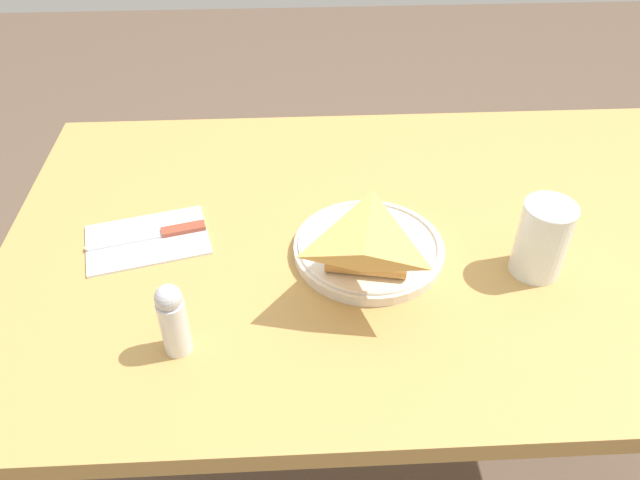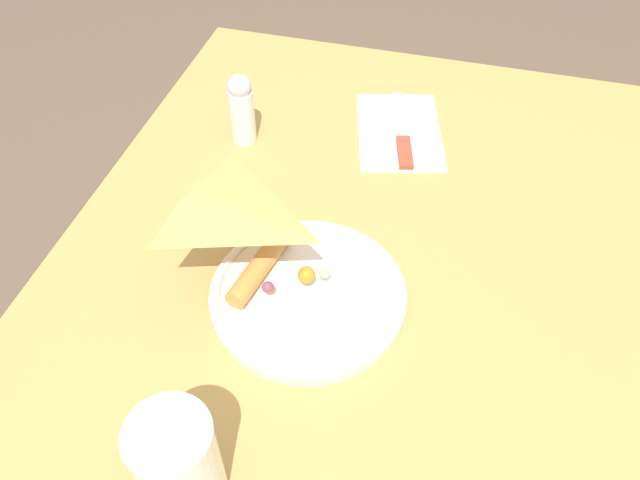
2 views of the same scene
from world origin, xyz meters
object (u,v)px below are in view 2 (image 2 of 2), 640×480
napkin_folded (401,131)px  salt_shaker (242,108)px  plate_pizza (309,292)px  butter_knife (402,132)px  dining_table (327,419)px  milk_glass (179,464)px

napkin_folded → salt_shaker: bearing=108.7°
plate_pizza → butter_knife: bearing=-8.8°
salt_shaker → plate_pizza: bearing=-146.7°
dining_table → milk_glass: 0.23m
napkin_folded → salt_shaker: size_ratio=1.91×
milk_glass → butter_knife: bearing=-10.0°
dining_table → salt_shaker: bearing=31.9°
plate_pizza → butter_knife: size_ratio=1.24×
milk_glass → butter_knife: milk_glass is taller
milk_glass → butter_knife: size_ratio=0.64×
milk_glass → butter_knife: (0.56, -0.10, -0.05)m
napkin_folded → butter_knife: butter_knife is taller
salt_shaker → napkin_folded: bearing=-71.3°
salt_shaker → dining_table: bearing=-148.1°
dining_table → milk_glass: bearing=147.7°
milk_glass → salt_shaker: bearing=13.8°
plate_pizza → butter_knife: plate_pizza is taller
dining_table → butter_knife: (0.41, -0.01, 0.11)m
plate_pizza → salt_shaker: size_ratio=2.08×
milk_glass → napkin_folded: milk_glass is taller
milk_glass → napkin_folded: size_ratio=0.56×
napkin_folded → butter_knife: (-0.01, -0.00, 0.00)m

